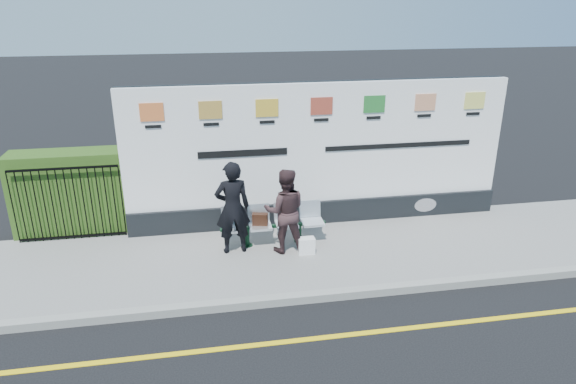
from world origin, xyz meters
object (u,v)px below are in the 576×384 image
object	(u,v)px
bench	(274,234)
woman_left	(233,208)
billboard	(319,164)
woman_right	(285,211)

from	to	relation	value
bench	woman_left	world-z (taller)	woman_left
billboard	woman_left	xyz separation A→B (m)	(-1.91, -1.09, -0.40)
billboard	woman_right	distance (m)	1.61
bench	woman_right	xyz separation A→B (m)	(0.18, -0.32, 0.61)
woman_right	billboard	bearing A→B (deg)	-121.30
bench	woman_left	size ratio (longest dim) A/B	1.10
bench	woman_right	size ratio (longest dim) A/B	1.21
woman_right	woman_left	bearing A→B (deg)	-1.53
billboard	bench	xyz separation A→B (m)	(-1.12, -0.90, -1.09)
woman_left	bench	bearing A→B (deg)	-171.73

